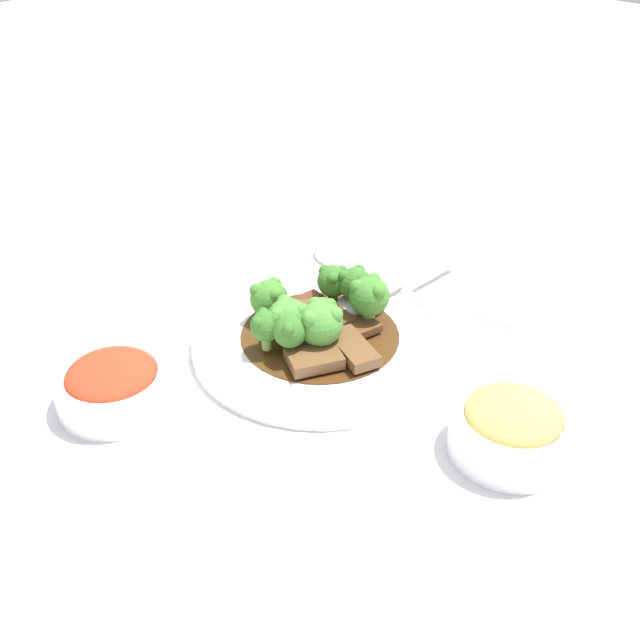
{
  "coord_description": "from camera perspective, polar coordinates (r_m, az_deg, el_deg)",
  "views": [
    {
      "loc": [
        0.48,
        0.46,
        0.48
      ],
      "look_at": [
        0.0,
        0.0,
        0.03
      ],
      "focal_mm": 42.0,
      "sensor_mm": 36.0,
      "label": 1
    }
  ],
  "objects": [
    {
      "name": "sauce_dish",
      "position": [
        0.98,
        1.49,
        5.24
      ],
      "size": [
        0.06,
        0.06,
        0.01
      ],
      "color": "white",
      "rests_on": "ground_plane"
    },
    {
      "name": "broccoli_floret_4",
      "position": [
        0.78,
        0.13,
        0.48
      ],
      "size": [
        0.03,
        0.03,
        0.04
      ],
      "color": "#8EB756",
      "rests_on": "main_plate"
    },
    {
      "name": "beef_strip_4",
      "position": [
        0.82,
        0.32,
        0.63
      ],
      "size": [
        0.04,
        0.08,
        0.01
      ],
      "color": "#56331E",
      "rests_on": "main_plate"
    },
    {
      "name": "beef_strip_0",
      "position": [
        0.77,
        2.51,
        -2.18
      ],
      "size": [
        0.05,
        0.07,
        0.01
      ],
      "color": "brown",
      "rests_on": "main_plate"
    },
    {
      "name": "ground_plane",
      "position": [
        0.81,
        0.0,
        -1.99
      ],
      "size": [
        4.0,
        4.0,
        0.0
      ],
      "primitive_type": "plane",
      "color": "silver"
    },
    {
      "name": "broccoli_floret_1",
      "position": [
        0.75,
        -2.31,
        -0.82
      ],
      "size": [
        0.03,
        0.03,
        0.05
      ],
      "color": "#7FA84C",
      "rests_on": "main_plate"
    },
    {
      "name": "paper_napkin",
      "position": [
        0.93,
        13.44,
        2.31
      ],
      "size": [
        0.15,
        0.11,
        0.01
      ],
      "color": "silver",
      "rests_on": "ground_plane"
    },
    {
      "name": "beef_strip_1",
      "position": [
        0.82,
        -2.07,
        0.51
      ],
      "size": [
        0.05,
        0.05,
        0.01
      ],
      "color": "brown",
      "rests_on": "main_plate"
    },
    {
      "name": "broccoli_floret_0",
      "position": [
        0.78,
        -2.41,
        0.07
      ],
      "size": [
        0.05,
        0.05,
        0.05
      ],
      "color": "#7FA84C",
      "rests_on": "main_plate"
    },
    {
      "name": "beef_strip_2",
      "position": [
        0.8,
        2.38,
        -0.79
      ],
      "size": [
        0.07,
        0.04,
        0.01
      ],
      "color": "brown",
      "rests_on": "main_plate"
    },
    {
      "name": "broccoli_floret_2",
      "position": [
        0.82,
        -3.9,
        1.69
      ],
      "size": [
        0.04,
        0.04,
        0.04
      ],
      "color": "#7FA84C",
      "rests_on": "main_plate"
    },
    {
      "name": "main_plate",
      "position": [
        0.81,
        0.0,
        -1.41
      ],
      "size": [
        0.28,
        0.28,
        0.02
      ],
      "color": "white",
      "rests_on": "ground_plane"
    },
    {
      "name": "serving_spoon",
      "position": [
        0.85,
        3.96,
        1.65
      ],
      "size": [
        0.2,
        0.05,
        0.01
      ],
      "color": "#B7B7BC",
      "rests_on": "main_plate"
    },
    {
      "name": "broccoli_floret_8",
      "position": [
        0.8,
        3.77,
        1.87
      ],
      "size": [
        0.04,
        0.04,
        0.05
      ],
      "color": "#8EB756",
      "rests_on": "main_plate"
    },
    {
      "name": "side_bowl_appetizer",
      "position": [
        0.69,
        14.24,
        -8.04
      ],
      "size": [
        0.11,
        0.11,
        0.06
      ],
      "color": "white",
      "rests_on": "ground_plane"
    },
    {
      "name": "beef_strip_3",
      "position": [
        0.75,
        -0.45,
        -2.92
      ],
      "size": [
        0.07,
        0.06,
        0.01
      ],
      "color": "brown",
      "rests_on": "main_plate"
    },
    {
      "name": "broccoli_floret_6",
      "position": [
        0.76,
        0.0,
        -0.22
      ],
      "size": [
        0.05,
        0.05,
        0.05
      ],
      "color": "#8EB756",
      "rests_on": "main_plate"
    },
    {
      "name": "broccoli_floret_7",
      "position": [
        0.84,
        1.0,
        3.01
      ],
      "size": [
        0.04,
        0.04,
        0.05
      ],
      "color": "#8EB756",
      "rests_on": "main_plate"
    },
    {
      "name": "broccoli_floret_5",
      "position": [
        0.83,
        2.68,
        2.81
      ],
      "size": [
        0.04,
        0.04,
        0.05
      ],
      "color": "#8EB756",
      "rests_on": "main_plate"
    },
    {
      "name": "side_bowl_kimchi",
      "position": [
        0.75,
        -15.5,
        -4.74
      ],
      "size": [
        0.11,
        0.11,
        0.05
      ],
      "color": "white",
      "rests_on": "ground_plane"
    },
    {
      "name": "broccoli_floret_3",
      "position": [
        0.76,
        -4.14,
        -0.43
      ],
      "size": [
        0.03,
        0.03,
        0.04
      ],
      "color": "#7FA84C",
      "rests_on": "main_plate"
    }
  ]
}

